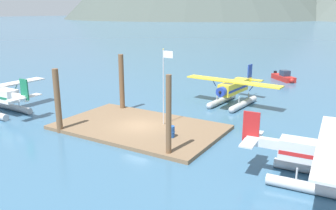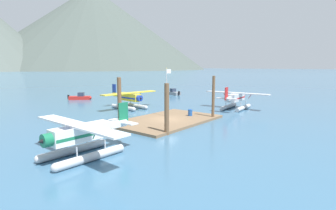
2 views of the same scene
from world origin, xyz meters
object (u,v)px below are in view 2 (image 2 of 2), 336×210
seaplane_silver_stbd_aft (236,99)px  boat_red_open_north (80,97)px  flagpole (167,87)px  boat_grey_open_east (173,93)px  seaplane_yellow_bow_right (129,99)px  fuel_drum (190,113)px  seaplane_white_port_aft (82,137)px

seaplane_silver_stbd_aft → boat_red_open_north: seaplane_silver_stbd_aft is taller
flagpole → boat_red_open_north: bearing=81.7°
boat_grey_open_east → seaplane_yellow_bow_right: bearing=-161.2°
fuel_drum → seaplane_yellow_bow_right: seaplane_yellow_bow_right is taller
seaplane_white_port_aft → fuel_drum: bearing=7.0°
seaplane_silver_stbd_aft → boat_grey_open_east: size_ratio=2.22×
boat_grey_open_east → boat_red_open_north: same height
flagpole → boat_grey_open_east: size_ratio=1.37×
fuel_drum → boat_red_open_north: 29.06m
fuel_drum → seaplane_yellow_bow_right: size_ratio=0.08×
fuel_drum → seaplane_white_port_aft: 18.26m
seaplane_silver_stbd_aft → seaplane_yellow_bow_right: bearing=127.2°
flagpole → seaplane_white_port_aft: bearing=-164.1°
flagpole → fuel_drum: 4.72m
fuel_drum → boat_red_open_north: (1.87, 29.00, -0.25)m
seaplane_white_port_aft → seaplane_yellow_bow_right: bearing=38.4°
flagpole → fuel_drum: flagpole is taller
seaplane_yellow_bow_right → boat_red_open_north: seaplane_yellow_bow_right is taller
seaplane_silver_stbd_aft → boat_red_open_north: size_ratio=2.59×
fuel_drum → seaplane_white_port_aft: seaplane_white_port_aft is taller
boat_red_open_north → fuel_drum: bearing=-93.7°
flagpole → seaplane_yellow_bow_right: flagpole is taller
fuel_drum → boat_grey_open_east: (21.70, 19.67, -0.25)m
flagpole → boat_grey_open_east: 29.60m
fuel_drum → boat_grey_open_east: boat_grey_open_east is taller
seaplane_yellow_bow_right → seaplane_silver_stbd_aft: same height
seaplane_white_port_aft → boat_grey_open_east: 45.44m
fuel_drum → seaplane_silver_stbd_aft: size_ratio=0.08×
flagpole → seaplane_white_port_aft: (-16.09, -4.58, -2.71)m
boat_red_open_north → flagpole: bearing=-98.3°
seaplane_silver_stbd_aft → boat_grey_open_east: 23.88m
seaplane_yellow_bow_right → boat_red_open_north: 16.72m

